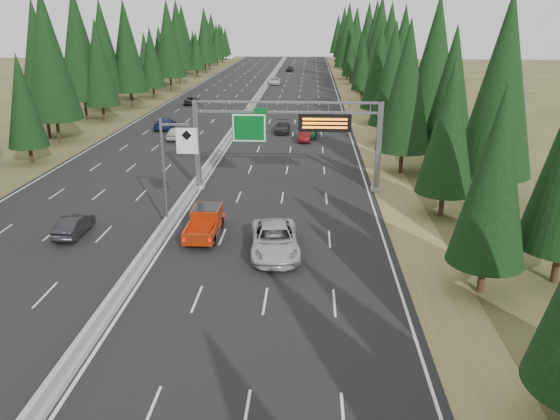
% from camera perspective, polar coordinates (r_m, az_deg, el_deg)
% --- Properties ---
extents(road, '(32.00, 260.00, 0.08)m').
position_cam_1_polar(road, '(93.39, -3.20, 10.48)').
color(road, black).
rests_on(road, ground).
extents(shoulder_right, '(3.60, 260.00, 0.06)m').
position_cam_1_polar(shoulder_right, '(93.13, 7.94, 10.29)').
color(shoulder_right, olive).
rests_on(shoulder_right, ground).
extents(shoulder_left, '(3.60, 260.00, 0.06)m').
position_cam_1_polar(shoulder_left, '(96.98, -13.88, 10.28)').
color(shoulder_left, '#40411E').
rests_on(shoulder_left, ground).
extents(median_barrier, '(0.70, 260.00, 0.85)m').
position_cam_1_polar(median_barrier, '(93.33, -3.20, 10.71)').
color(median_barrier, gray).
rests_on(median_barrier, road).
extents(sign_gantry, '(16.75, 0.98, 7.80)m').
position_cam_1_polar(sign_gantry, '(47.50, 1.52, 8.14)').
color(sign_gantry, slate).
rests_on(sign_gantry, road).
extents(hov_sign_pole, '(2.80, 0.50, 8.00)m').
position_cam_1_polar(hov_sign_pole, '(39.17, -11.26, 4.49)').
color(hov_sign_pole, slate).
rests_on(hov_sign_pole, road).
extents(tree_row_right, '(12.08, 240.63, 18.97)m').
position_cam_1_polar(tree_row_right, '(87.23, 11.59, 15.57)').
color(tree_row_right, black).
rests_on(tree_row_right, ground).
extents(tree_row_left, '(12.41, 245.02, 18.93)m').
position_cam_1_polar(tree_row_left, '(88.08, -19.05, 15.08)').
color(tree_row_left, black).
rests_on(tree_row_left, ground).
extents(silver_minivan, '(3.71, 6.92, 1.85)m').
position_cam_1_polar(silver_minivan, '(35.35, -0.57, -3.15)').
color(silver_minivan, '#B1B0B5').
rests_on(silver_minivan, road).
extents(red_pickup, '(2.03, 5.70, 1.86)m').
position_cam_1_polar(red_pickup, '(38.87, -7.76, -1.03)').
color(red_pickup, black).
rests_on(red_pickup, road).
extents(car_ahead_green, '(2.08, 4.48, 1.48)m').
position_cam_1_polar(car_ahead_green, '(70.77, 3.14, 8.22)').
color(car_ahead_green, '#155C30').
rests_on(car_ahead_green, road).
extents(car_ahead_dkred, '(1.58, 4.14, 1.35)m').
position_cam_1_polar(car_ahead_dkred, '(68.33, 2.60, 7.76)').
color(car_ahead_dkred, '#580C12').
rests_on(car_ahead_dkred, road).
extents(car_ahead_dkgrey, '(2.02, 4.87, 1.41)m').
position_cam_1_polar(car_ahead_dkgrey, '(73.51, 0.27, 8.64)').
color(car_ahead_dkgrey, black).
rests_on(car_ahead_dkgrey, road).
extents(car_ahead_white, '(2.54, 5.45, 1.51)m').
position_cam_1_polar(car_ahead_white, '(128.48, -0.57, 13.33)').
color(car_ahead_white, silver).
rests_on(car_ahead_white, road).
extents(car_ahead_far, '(2.10, 4.55, 1.51)m').
position_cam_1_polar(car_ahead_far, '(160.70, 1.05, 14.56)').
color(car_ahead_far, black).
rests_on(car_ahead_far, road).
extents(car_onc_near, '(1.53, 4.33, 1.42)m').
position_cam_1_polar(car_onc_near, '(41.03, -20.74, -1.52)').
color(car_onc_near, black).
rests_on(car_onc_near, road).
extents(car_onc_blue, '(2.18, 5.32, 1.54)m').
position_cam_1_polar(car_onc_blue, '(77.61, -11.94, 8.86)').
color(car_onc_blue, navy).
rests_on(car_onc_blue, road).
extents(car_onc_white, '(1.96, 4.63, 1.56)m').
position_cam_1_polar(car_onc_white, '(70.57, -10.81, 7.91)').
color(car_onc_white, '#BDBDBD').
rests_on(car_onc_white, road).
extents(car_onc_far, '(2.70, 5.19, 1.40)m').
position_cam_1_polar(car_onc_far, '(99.45, -9.20, 11.25)').
color(car_onc_far, black).
rests_on(car_onc_far, road).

